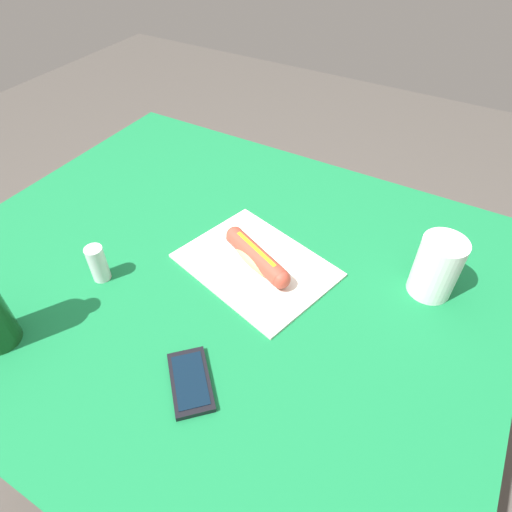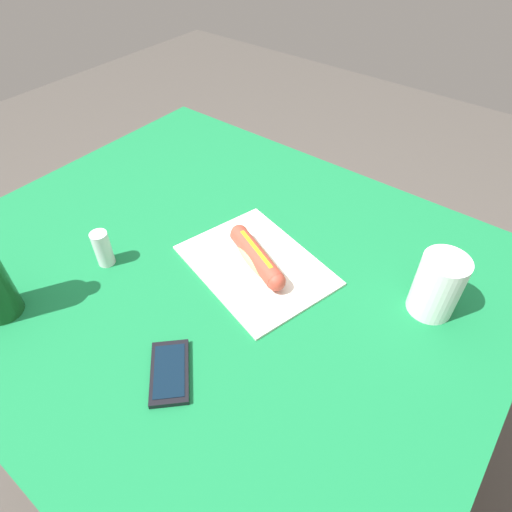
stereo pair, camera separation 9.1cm
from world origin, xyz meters
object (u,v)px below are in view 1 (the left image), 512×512
cell_phone (191,382)px  drinking_cup (437,267)px  salt_shaker (98,263)px  hot_dog (256,256)px

cell_phone → drinking_cup: 0.51m
cell_phone → salt_shaker: bearing=-19.3°
drinking_cup → salt_shaker: (0.59, 0.30, -0.02)m
hot_dog → cell_phone: 0.30m
hot_dog → drinking_cup: (-0.33, -0.12, 0.04)m
hot_dog → cell_phone: size_ratio=1.45×
salt_shaker → hot_dog: bearing=-144.2°
hot_dog → drinking_cup: drinking_cup is taller
cell_phone → drinking_cup: (-0.29, -0.41, 0.06)m
cell_phone → hot_dog: bearing=-81.6°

